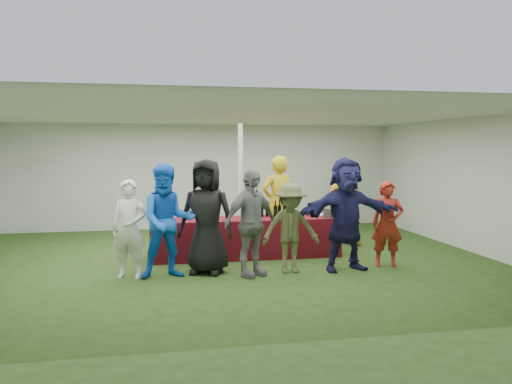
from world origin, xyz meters
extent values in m
plane|color=#284719|center=(0.00, 0.00, 0.00)|extent=(60.00, 60.00, 0.00)
plane|color=white|center=(0.00, 4.00, 1.35)|extent=(10.00, 0.00, 10.00)
plane|color=white|center=(0.00, -4.00, 1.35)|extent=(10.00, 0.00, 10.00)
plane|color=white|center=(5.00, 0.00, 1.35)|extent=(0.00, 8.00, 8.00)
plane|color=white|center=(0.00, 0.00, 2.70)|extent=(10.00, 10.00, 0.00)
cylinder|color=silver|center=(0.50, 1.20, 1.35)|extent=(0.10, 0.10, 2.70)
cube|color=#5D101B|center=(0.46, 0.32, 0.38)|extent=(3.60, 0.80, 0.75)
cylinder|color=black|center=(0.80, 0.44, 0.86)|extent=(0.07, 0.07, 0.22)
cylinder|color=black|center=(0.80, 0.44, 1.01)|extent=(0.03, 0.03, 0.08)
cylinder|color=maroon|center=(0.80, 0.44, 1.06)|extent=(0.03, 0.03, 0.02)
cylinder|color=black|center=(0.92, 0.48, 0.86)|extent=(0.07, 0.07, 0.22)
cylinder|color=black|center=(0.92, 0.48, 1.01)|extent=(0.03, 0.03, 0.08)
cylinder|color=maroon|center=(0.92, 0.48, 1.06)|extent=(0.03, 0.03, 0.02)
cylinder|color=black|center=(1.07, 0.43, 0.86)|extent=(0.07, 0.07, 0.22)
cylinder|color=black|center=(1.07, 0.43, 1.01)|extent=(0.03, 0.03, 0.08)
cylinder|color=maroon|center=(1.07, 0.43, 1.06)|extent=(0.03, 0.03, 0.02)
cylinder|color=black|center=(1.16, 0.47, 0.86)|extent=(0.07, 0.07, 0.22)
cylinder|color=black|center=(1.16, 0.47, 1.01)|extent=(0.03, 0.03, 0.08)
cylinder|color=maroon|center=(1.16, 0.47, 1.06)|extent=(0.03, 0.03, 0.02)
cylinder|color=black|center=(1.25, 0.42, 0.86)|extent=(0.07, 0.07, 0.22)
cylinder|color=black|center=(1.25, 0.42, 1.01)|extent=(0.03, 0.03, 0.08)
cylinder|color=maroon|center=(1.25, 0.42, 1.06)|extent=(0.03, 0.03, 0.02)
cylinder|color=black|center=(1.38, 0.45, 0.86)|extent=(0.07, 0.07, 0.22)
cylinder|color=black|center=(1.38, 0.45, 1.01)|extent=(0.03, 0.03, 0.08)
cylinder|color=maroon|center=(1.38, 0.45, 1.06)|extent=(0.03, 0.03, 0.02)
cylinder|color=silver|center=(-0.95, 0.08, 0.75)|extent=(0.06, 0.06, 0.00)
cylinder|color=silver|center=(-0.95, 0.08, 0.79)|extent=(0.01, 0.01, 0.07)
cylinder|color=silver|center=(-0.95, 0.08, 0.87)|extent=(0.06, 0.06, 0.08)
cylinder|color=#45070B|center=(-0.95, 0.08, 0.84)|extent=(0.05, 0.05, 0.02)
cylinder|color=silver|center=(-0.69, 0.01, 0.75)|extent=(0.06, 0.06, 0.00)
cylinder|color=silver|center=(-0.69, 0.01, 0.79)|extent=(0.01, 0.01, 0.07)
cylinder|color=silver|center=(-0.69, 0.01, 0.87)|extent=(0.06, 0.06, 0.08)
cylinder|color=#45070B|center=(-0.69, 0.01, 0.84)|extent=(0.05, 0.05, 0.02)
cylinder|color=silver|center=(-0.38, 0.04, 0.75)|extent=(0.06, 0.06, 0.00)
cylinder|color=silver|center=(-0.38, 0.04, 0.79)|extent=(0.01, 0.01, 0.07)
cylinder|color=silver|center=(-0.38, 0.04, 0.87)|extent=(0.06, 0.06, 0.08)
cylinder|color=silver|center=(0.12, 0.06, 0.75)|extent=(0.06, 0.06, 0.00)
cylinder|color=silver|center=(0.12, 0.06, 0.79)|extent=(0.01, 0.01, 0.07)
cylinder|color=silver|center=(0.12, 0.06, 0.87)|extent=(0.06, 0.06, 0.08)
cylinder|color=#45070B|center=(0.12, 0.06, 0.84)|extent=(0.05, 0.05, 0.02)
cylinder|color=silver|center=(1.78, 0.11, 0.75)|extent=(0.06, 0.06, 0.00)
cylinder|color=silver|center=(1.78, 0.11, 0.79)|extent=(0.01, 0.01, 0.07)
cylinder|color=silver|center=(1.78, 0.11, 0.87)|extent=(0.06, 0.06, 0.08)
cylinder|color=#45070B|center=(1.78, 0.11, 0.84)|extent=(0.05, 0.05, 0.02)
cylinder|color=silver|center=(0.54, 0.40, 0.85)|extent=(0.07, 0.07, 0.20)
cylinder|color=silver|center=(0.54, 0.40, 0.96)|extent=(0.03, 0.03, 0.03)
cube|color=white|center=(1.96, 0.37, 0.77)|extent=(0.25, 0.18, 0.03)
cylinder|color=slate|center=(2.06, 0.10, 0.84)|extent=(0.26, 0.26, 0.18)
cylinder|color=slate|center=(3.17, 2.52, 0.55)|extent=(0.02, 0.02, 1.10)
cylinder|color=slate|center=(3.57, 2.52, 0.55)|extent=(0.02, 0.02, 1.10)
cube|color=white|center=(3.37, 2.52, 1.45)|extent=(0.50, 0.02, 0.70)
cube|color=black|center=(3.37, 2.50, 1.65)|extent=(0.36, 0.01, 0.02)
cube|color=black|center=(3.37, 2.50, 1.55)|extent=(0.36, 0.01, 0.02)
cube|color=black|center=(3.37, 2.50, 1.45)|extent=(0.36, 0.01, 0.02)
cube|color=black|center=(3.37, 2.50, 1.35)|extent=(0.36, 0.01, 0.02)
cube|color=black|center=(3.37, 2.50, 1.25)|extent=(0.36, 0.01, 0.02)
imported|color=gold|center=(1.23, 0.92, 0.96)|extent=(0.80, 0.63, 1.93)
imported|color=gold|center=(2.71, 1.14, 0.90)|extent=(1.11, 1.06, 1.81)
imported|color=white|center=(-1.63, -0.87, 0.79)|extent=(0.67, 0.53, 1.59)
imported|color=blue|center=(-1.03, -0.98, 0.92)|extent=(0.96, 0.79, 1.84)
imported|color=black|center=(-0.39, -0.80, 0.96)|extent=(1.09, 0.91, 1.91)
imported|color=gray|center=(0.30, -1.13, 0.88)|extent=(1.11, 0.87, 1.75)
imported|color=#4F5730|center=(1.00, -1.02, 0.75)|extent=(0.98, 0.57, 1.50)
imported|color=#191945|center=(1.97, -1.04, 0.97)|extent=(1.85, 0.76, 1.94)
imported|color=maroon|center=(2.79, -0.91, 0.75)|extent=(0.63, 0.50, 1.51)
camera|label=1|loc=(-1.11, -9.02, 2.08)|focal=35.00mm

